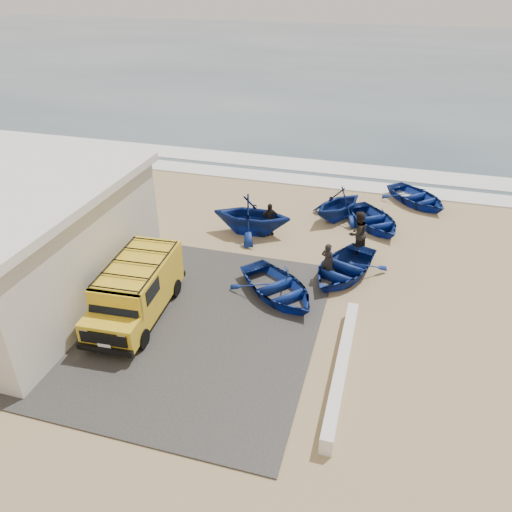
# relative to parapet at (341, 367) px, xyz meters

# --- Properties ---
(ground) EXTENTS (160.00, 160.00, 0.00)m
(ground) POSITION_rel_parapet_xyz_m (-5.00, 3.00, -0.28)
(ground) COLOR tan
(slab) EXTENTS (12.00, 10.00, 0.05)m
(slab) POSITION_rel_parapet_xyz_m (-7.00, 1.00, -0.25)
(slab) COLOR #3D3B38
(slab) RESTS_ON ground
(ocean) EXTENTS (180.00, 88.00, 0.01)m
(ocean) POSITION_rel_parapet_xyz_m (-5.00, 59.00, -0.27)
(ocean) COLOR #385166
(ocean) RESTS_ON ground
(surf_line) EXTENTS (180.00, 1.60, 0.06)m
(surf_line) POSITION_rel_parapet_xyz_m (-5.00, 15.00, -0.25)
(surf_line) COLOR white
(surf_line) RESTS_ON ground
(surf_wash) EXTENTS (180.00, 2.20, 0.04)m
(surf_wash) POSITION_rel_parapet_xyz_m (-5.00, 17.50, -0.26)
(surf_wash) COLOR white
(surf_wash) RESTS_ON ground
(parapet) EXTENTS (0.35, 6.00, 0.55)m
(parapet) POSITION_rel_parapet_xyz_m (0.00, 0.00, 0.00)
(parapet) COLOR silver
(parapet) RESTS_ON ground
(van) EXTENTS (2.12, 4.79, 2.01)m
(van) POSITION_rel_parapet_xyz_m (-7.23, 1.07, 0.81)
(van) COLOR yellow
(van) RESTS_ON ground
(boat_near_left) EXTENTS (4.60, 4.51, 0.78)m
(boat_near_left) POSITION_rel_parapet_xyz_m (-2.80, 3.44, 0.11)
(boat_near_left) COLOR navy
(boat_near_left) RESTS_ON ground
(boat_near_right) EXTENTS (3.85, 4.50, 0.79)m
(boat_near_right) POSITION_rel_parapet_xyz_m (-0.68, 5.52, 0.12)
(boat_near_right) COLOR navy
(boat_near_right) RESTS_ON ground
(boat_mid_left) EXTENTS (3.65, 3.19, 1.86)m
(boat_mid_left) POSITION_rel_parapet_xyz_m (-5.16, 8.04, 0.66)
(boat_mid_left) COLOR navy
(boat_mid_left) RESTS_ON ground
(boat_mid_right) EXTENTS (4.13, 4.39, 0.74)m
(boat_mid_right) POSITION_rel_parapet_xyz_m (0.14, 10.22, 0.10)
(boat_mid_right) COLOR navy
(boat_mid_right) RESTS_ON ground
(boat_far_left) EXTENTS (3.82, 3.95, 1.60)m
(boat_far_left) POSITION_rel_parapet_xyz_m (-1.59, 10.61, 0.52)
(boat_far_left) COLOR navy
(boat_far_left) RESTS_ON ground
(boat_far_right) EXTENTS (4.37, 4.40, 0.75)m
(boat_far_right) POSITION_rel_parapet_xyz_m (2.08, 13.45, 0.10)
(boat_far_right) COLOR navy
(boat_far_right) RESTS_ON ground
(fisherman_front) EXTENTS (0.65, 0.55, 1.51)m
(fisherman_front) POSITION_rel_parapet_xyz_m (-1.28, 5.23, 0.48)
(fisherman_front) COLOR black
(fisherman_front) RESTS_ON ground
(fisherman_middle) EXTENTS (1.17, 1.20, 1.95)m
(fisherman_middle) POSITION_rel_parapet_xyz_m (-0.38, 7.47, 0.70)
(fisherman_middle) COLOR black
(fisherman_middle) RESTS_ON ground
(fisherman_back) EXTENTS (0.95, 0.77, 1.51)m
(fisherman_back) POSITION_rel_parapet_xyz_m (-4.36, 8.16, 0.48)
(fisherman_back) COLOR black
(fisherman_back) RESTS_ON ground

